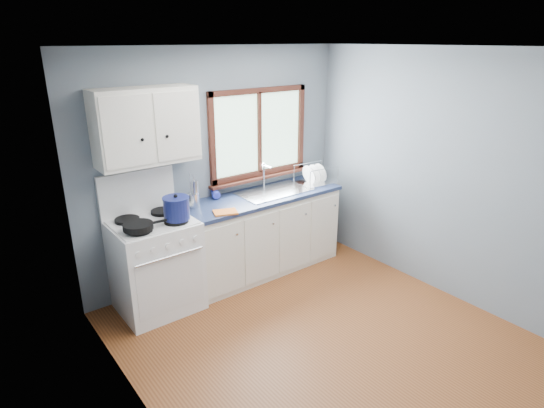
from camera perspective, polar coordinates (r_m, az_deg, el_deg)
floor at (r=4.28m, az=7.13°, el=-16.99°), size 3.20×3.60×0.02m
ceiling at (r=3.43m, az=9.02°, el=19.01°), size 3.20×3.60×0.02m
wall_back at (r=5.03m, az=-6.79°, el=4.85°), size 3.20×0.02×2.50m
wall_left at (r=2.85m, az=-15.86°, el=-8.15°), size 0.02×3.60×2.50m
wall_right at (r=4.90m, az=21.43°, el=3.14°), size 0.02×3.60×2.50m
gas_range at (r=4.63m, az=-14.41°, el=-7.15°), size 0.76×0.69×1.36m
base_cabinets at (r=5.25m, az=-1.29°, el=-4.12°), size 1.85×0.60×0.88m
countertop at (r=5.07m, az=-1.32°, el=0.94°), size 1.89×0.64×0.04m
sink at (r=5.18m, az=0.28°, el=0.92°), size 0.84×0.46×0.44m
window at (r=5.23m, az=-1.61°, el=8.11°), size 1.36×0.10×1.03m
upper_cabinets at (r=4.38m, az=-15.50°, el=9.38°), size 0.95×0.35×0.70m
skillet at (r=4.22m, az=-16.42°, el=-2.69°), size 0.41×0.28×0.05m
stockpot at (r=4.33m, az=-11.90°, el=-0.48°), size 0.32×0.32×0.25m
utensil_crock at (r=4.73m, az=-9.81°, el=0.52°), size 0.15×0.15×0.38m
thermos at (r=4.71m, az=-9.58°, el=1.26°), size 0.09×0.09×0.29m
soap_bottle at (r=4.90m, az=-7.00°, el=1.81°), size 0.12×0.12×0.24m
dish_towel at (r=4.56m, az=-5.88°, el=-1.02°), size 0.28×0.24×0.02m
dish_rack at (r=5.49m, az=5.44°, el=3.26°), size 0.47×0.37×0.23m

